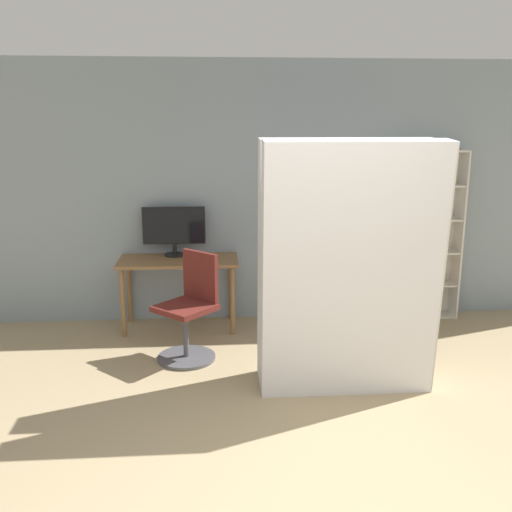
{
  "coord_description": "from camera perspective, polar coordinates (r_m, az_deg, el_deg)",
  "views": [
    {
      "loc": [
        -0.64,
        -2.51,
        2.11
      ],
      "look_at": [
        -0.32,
        1.87,
        1.05
      ],
      "focal_mm": 40.0,
      "sensor_mm": 36.0,
      "label": 1
    }
  ],
  "objects": [
    {
      "name": "office_chair",
      "position": [
        5.15,
        -6.65,
        -5.96
      ],
      "size": [
        0.62,
        0.62,
        0.96
      ],
      "color": "#4C4C51",
      "rests_on": "ground"
    },
    {
      "name": "bookshelf",
      "position": [
        6.32,
        15.86,
        1.67
      ],
      "size": [
        0.72,
        0.25,
        1.8
      ],
      "color": "beige",
      "rests_on": "ground"
    },
    {
      "name": "monitor",
      "position": [
        5.9,
        -8.21,
        2.79
      ],
      "size": [
        0.64,
        0.21,
        0.51
      ],
      "color": "black",
      "rests_on": "desk"
    },
    {
      "name": "mattress_near",
      "position": [
        4.34,
        9.59,
        -1.62
      ],
      "size": [
        1.35,
        0.37,
        1.97
      ],
      "color": "silver",
      "rests_on": "ground"
    },
    {
      "name": "wall_back",
      "position": [
        6.02,
        1.93,
        6.31
      ],
      "size": [
        8.0,
        0.06,
        2.7
      ],
      "color": "gray",
      "rests_on": "ground"
    },
    {
      "name": "desk",
      "position": [
        5.83,
        -7.74,
        -1.35
      ],
      "size": [
        1.2,
        0.56,
        0.73
      ],
      "color": "brown",
      "rests_on": "ground"
    },
    {
      "name": "mattress_far",
      "position": [
        4.62,
        8.74,
        -0.69
      ],
      "size": [
        1.35,
        0.31,
        1.97
      ],
      "color": "silver",
      "rests_on": "ground"
    }
  ]
}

